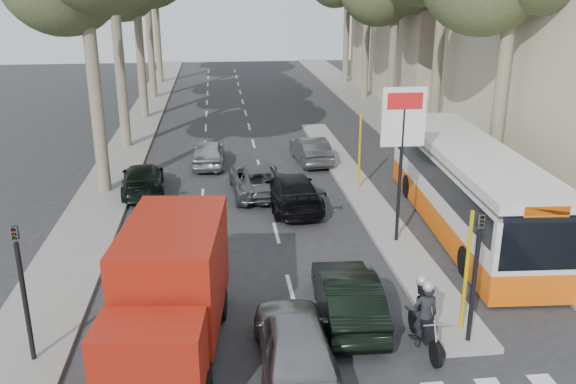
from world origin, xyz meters
name	(u,v)px	position (x,y,z in m)	size (l,w,h in m)	color
ground	(332,322)	(0.00, 0.00, 0.00)	(120.00, 120.00, 0.00)	#28282B
sidewalk_right	(389,121)	(8.60, 25.00, 0.06)	(3.20, 70.00, 0.12)	gray
median_left	(144,117)	(-8.00, 28.00, 0.06)	(2.40, 64.00, 0.12)	gray
traffic_island	(358,189)	(3.25, 11.00, 0.08)	(1.50, 26.00, 0.16)	gray
billboard	(402,143)	(3.25, 5.00, 3.70)	(1.50, 12.10, 5.60)	yellow
traffic_light_island	(477,257)	(3.25, -1.50, 2.49)	(0.16, 0.41, 3.60)	black
traffic_light_left	(20,271)	(-7.60, -1.00, 2.49)	(0.16, 0.41, 3.60)	black
silver_hatchback	(295,342)	(-1.30, -2.00, 0.75)	(1.77, 4.40, 1.50)	gray
dark_hatchback	(348,296)	(0.43, 0.11, 0.72)	(1.52, 4.35, 1.43)	black
queue_car_a	(257,179)	(-1.31, 11.13, 0.66)	(2.18, 4.73, 1.31)	#54585C
queue_car_b	(291,191)	(-0.01, 9.19, 0.72)	(2.01, 4.95, 1.44)	black
queue_car_c	(208,153)	(-3.45, 15.72, 0.67)	(1.59, 3.96, 1.35)	#AEB1B6
queue_car_d	(311,150)	(1.80, 15.74, 0.67)	(1.43, 4.10, 1.35)	#45484C
queue_car_e	(143,179)	(-6.30, 11.81, 0.64)	(1.81, 4.44, 1.29)	black
red_truck	(171,291)	(-4.20, -0.91, 1.71)	(2.90, 6.26, 3.23)	black
city_bus	(467,186)	(6.20, 6.12, 1.70)	(3.40, 12.39, 3.23)	#E65A0C
motorcycle	(422,314)	(2.08, -1.26, 0.86)	(0.81, 2.23, 1.90)	black
pedestrian_near	(484,173)	(8.36, 9.45, 1.10)	(1.14, 0.56, 1.95)	#41324B
pedestrian_far	(533,189)	(9.51, 7.34, 1.05)	(1.20, 0.53, 1.85)	brown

